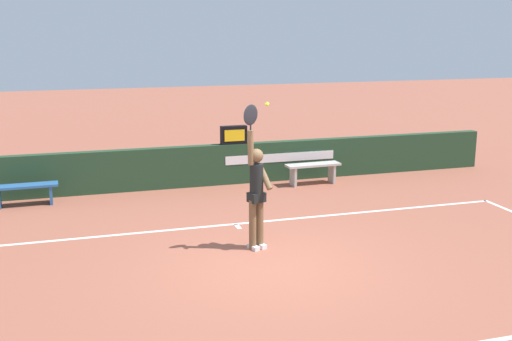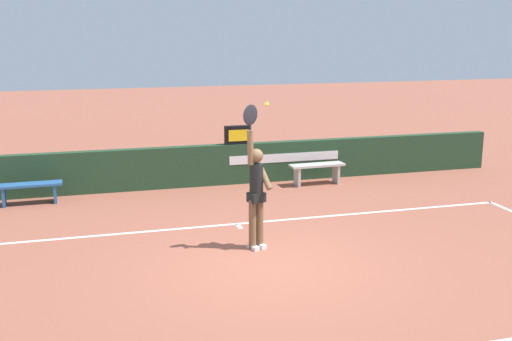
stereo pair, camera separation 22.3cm
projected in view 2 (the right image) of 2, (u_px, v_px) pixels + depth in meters
ground_plane at (269, 263)px, 9.89m from camera, size 60.00×60.00×0.00m
court_lines at (278, 275)px, 9.42m from camera, size 11.31×5.35×0.00m
back_wall at (206, 165)px, 14.66m from camera, size 14.89×0.24×0.96m
speed_display at (238, 135)px, 14.70m from camera, size 0.62×0.19×0.43m
tennis_player at (256, 190)px, 10.34m from camera, size 0.52×0.42×2.48m
tennis_ball at (267, 104)px, 9.84m from camera, size 0.07×0.07×0.07m
courtside_bench_near at (29, 189)px, 13.12m from camera, size 1.36×0.39×0.45m
courtside_bench_far at (317, 169)px, 14.75m from camera, size 1.33×0.41×0.50m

